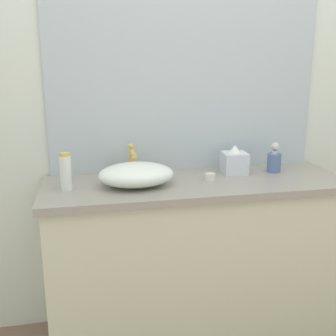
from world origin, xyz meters
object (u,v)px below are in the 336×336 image
sink_basin (136,175)px  candle_jar (210,177)px  lotion_bottle (66,172)px  tissue_box (234,161)px  soap_dispenser (274,160)px

sink_basin → candle_jar: size_ratio=6.67×
sink_basin → lotion_bottle: 0.32m
sink_basin → candle_jar: sink_basin is taller
sink_basin → tissue_box: 0.55m
sink_basin → soap_dispenser: size_ratio=2.25×
soap_dispenser → candle_jar: (-0.39, -0.09, -0.05)m
tissue_box → sink_basin: bearing=-167.2°
sink_basin → lotion_bottle: lotion_bottle is taller
soap_dispenser → tissue_box: 0.22m
lotion_bottle → tissue_box: (0.86, 0.12, -0.02)m
lotion_bottle → candle_jar: bearing=1.0°
lotion_bottle → candle_jar: size_ratio=3.24×
soap_dispenser → lotion_bottle: size_ratio=0.91×
soap_dispenser → tissue_box: (-0.22, 0.02, 0.00)m
soap_dispenser → lotion_bottle: 1.09m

